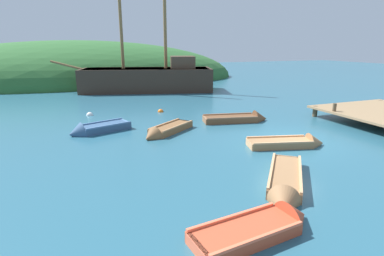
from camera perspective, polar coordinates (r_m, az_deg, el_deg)
name	(u,v)px	position (r m, az deg, el deg)	size (l,w,h in m)	color
ground_plane	(292,140)	(14.81, 18.42, -2.14)	(120.00, 120.00, 0.00)	#285B70
shore_hill	(80,80)	(40.63, -20.46, 8.41)	(40.74, 19.70, 9.68)	#2D602D
sailing_ship	(149,82)	(29.45, -8.16, 8.63)	(14.76, 7.17, 13.80)	#38281E
rowboat_outer_right	(96,130)	(16.00, -17.62, -0.35)	(3.22, 1.95, 1.02)	#335175
rowboat_portside	(240,120)	(17.65, 9.05, 1.58)	(3.87, 1.80, 1.04)	brown
rowboat_outer_left	(291,144)	(13.87, 18.22, -2.91)	(3.50, 1.81, 0.94)	#9E7047
rowboat_far	(285,185)	(9.87, 17.08, -10.27)	(3.16, 3.56, 0.93)	#9E7047
rowboat_center	(263,229)	(7.67, 13.29, -18.00)	(3.27, 1.37, 0.98)	#C64C2D
rowboat_near_dock	(165,132)	(15.09, -5.05, -0.68)	(3.19, 2.69, 0.89)	brown
buoy_orange	(161,112)	(20.06, -5.95, 3.04)	(0.38, 0.38, 0.38)	orange
buoy_white	(90,115)	(20.01, -18.74, 2.27)	(0.40, 0.40, 0.40)	white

